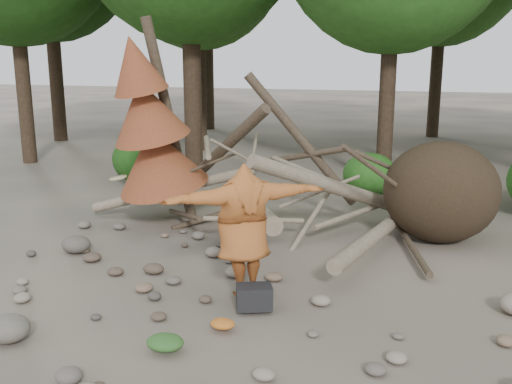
% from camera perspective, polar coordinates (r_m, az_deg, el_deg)
% --- Properties ---
extents(ground, '(120.00, 120.00, 0.00)m').
position_cam_1_polar(ground, '(8.23, -1.86, -11.94)').
color(ground, '#514C44').
rests_on(ground, ground).
extents(deadfall_pile, '(8.55, 5.24, 3.30)m').
position_cam_1_polar(deadfall_pile, '(11.52, 15.09, -0.05)').
color(deadfall_pile, '#332619').
rests_on(deadfall_pile, ground).
extents(dead_conifer, '(2.06, 2.16, 4.35)m').
position_cam_1_polar(dead_conifer, '(11.92, -10.43, 6.28)').
color(dead_conifer, '#4C3F30').
rests_on(dead_conifer, ground).
extents(bush_left, '(1.80, 1.80, 1.44)m').
position_cam_1_polar(bush_left, '(16.57, -11.12, 3.27)').
color(bush_left, '#1F4E14').
rests_on(bush_left, ground).
extents(bush_mid, '(1.40, 1.40, 1.12)m').
position_cam_1_polar(bush_mid, '(15.18, 11.30, 1.75)').
color(bush_mid, '#29631C').
rests_on(bush_mid, ground).
extents(frisbee_thrower, '(2.99, 2.05, 1.99)m').
position_cam_1_polar(frisbee_thrower, '(8.24, -1.26, -3.90)').
color(frisbee_thrower, '#A25624').
rests_on(frisbee_thrower, ground).
extents(backpack, '(0.59, 0.50, 0.33)m').
position_cam_1_polar(backpack, '(8.18, -0.18, -10.83)').
color(backpack, black).
rests_on(backpack, ground).
extents(cloth_green, '(0.47, 0.39, 0.17)m').
position_cam_1_polar(cloth_green, '(7.26, -9.06, -14.97)').
color(cloth_green, '#2D5923').
rests_on(cloth_green, ground).
extents(cloth_orange, '(0.33, 0.27, 0.12)m').
position_cam_1_polar(cloth_orange, '(7.69, -3.36, -13.35)').
color(cloth_orange, '#B6611F').
rests_on(cloth_orange, ground).
extents(boulder_front_left, '(0.58, 0.52, 0.35)m').
position_cam_1_polar(boulder_front_left, '(8.04, -23.58, -12.39)').
color(boulder_front_left, '#676156').
rests_on(boulder_front_left, ground).
extents(boulder_mid_left, '(0.54, 0.49, 0.33)m').
position_cam_1_polar(boulder_mid_left, '(11.05, -17.54, -5.00)').
color(boulder_mid_left, '#58514A').
rests_on(boulder_mid_left, ground).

